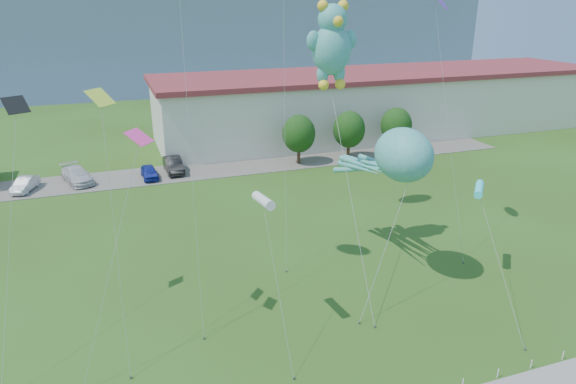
% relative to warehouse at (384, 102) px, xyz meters
% --- Properties ---
extents(parking_strip, '(70.00, 6.00, 0.06)m').
position_rel_warehouse_xyz_m(parking_strip, '(-26.00, -9.00, -4.09)').
color(parking_strip, '#59544C').
rests_on(parking_strip, ground).
extents(hill_ridge, '(160.00, 50.00, 25.00)m').
position_rel_warehouse_xyz_m(hill_ridge, '(-26.00, 76.00, 8.38)').
color(hill_ridge, slate).
rests_on(hill_ridge, ground).
extents(warehouse, '(61.00, 15.00, 8.20)m').
position_rel_warehouse_xyz_m(warehouse, '(0.00, 0.00, 0.00)').
color(warehouse, beige).
rests_on(warehouse, ground).
extents(tree_near, '(3.60, 3.60, 5.47)m').
position_rel_warehouse_xyz_m(tree_near, '(-16.00, -10.00, -0.74)').
color(tree_near, '#3F2B19').
rests_on(tree_near, ground).
extents(tree_mid, '(3.60, 3.60, 5.47)m').
position_rel_warehouse_xyz_m(tree_mid, '(-10.00, -10.00, -0.74)').
color(tree_mid, '#3F2B19').
rests_on(tree_mid, ground).
extents(tree_far, '(3.60, 3.60, 5.47)m').
position_rel_warehouse_xyz_m(tree_far, '(-4.00, -10.00, -0.74)').
color(tree_far, '#3F2B19').
rests_on(tree_far, ground).
extents(parked_car_silver, '(2.43, 4.05, 1.26)m').
position_rel_warehouse_xyz_m(parked_car_silver, '(-43.40, -9.56, -3.43)').
color(parked_car_silver, silver).
rests_on(parked_car_silver, parking_strip).
extents(parked_car_white, '(3.60, 5.56, 1.50)m').
position_rel_warehouse_xyz_m(parked_car_white, '(-38.85, -8.68, -3.32)').
color(parked_car_white, silver).
rests_on(parked_car_white, parking_strip).
extents(parked_car_blue, '(1.68, 3.75, 1.25)m').
position_rel_warehouse_xyz_m(parked_car_blue, '(-31.99, -9.75, -3.44)').
color(parked_car_blue, navy).
rests_on(parked_car_blue, parking_strip).
extents(parked_car_black, '(1.80, 4.76, 1.55)m').
position_rel_warehouse_xyz_m(parked_car_black, '(-29.43, -8.51, -3.29)').
color(parked_car_black, black).
rests_on(parked_car_black, parking_strip).
extents(octopus_kite, '(5.90, 9.94, 10.02)m').
position_rel_warehouse_xyz_m(octopus_kite, '(-19.02, -34.59, 3.68)').
color(octopus_kite, teal).
rests_on(octopus_kite, ground).
extents(teddy_bear_kite, '(3.34, 10.31, 16.97)m').
position_rel_warehouse_xyz_m(teddy_bear_kite, '(-21.60, -30.62, 10.33)').
color(teddy_bear_kite, teal).
rests_on(teddy_bear_kite, ground).
extents(small_kite_white, '(0.50, 5.61, 7.96)m').
position_rel_warehouse_xyz_m(small_kite_white, '(-28.29, -37.79, 3.35)').
color(small_kite_white, silver).
rests_on(small_kite_white, ground).
extents(small_kite_black, '(2.38, 8.20, 12.42)m').
position_rel_warehouse_xyz_m(small_kite_black, '(-39.70, -32.78, 6.40)').
color(small_kite_black, black).
rests_on(small_kite_black, ground).
extents(small_kite_cyan, '(2.74, 8.97, 6.32)m').
position_rel_warehouse_xyz_m(small_kite_cyan, '(-13.83, -36.38, 1.71)').
color(small_kite_cyan, '#37EAF7').
rests_on(small_kite_cyan, ground).
extents(small_kite_pink, '(4.57, 4.30, 11.33)m').
position_rel_warehouse_xyz_m(small_kite_pink, '(-34.32, -36.60, 5.55)').
color(small_kite_pink, '#FF389A').
rests_on(small_kite_pink, ground).
extents(small_kite_yellow, '(1.29, 5.20, 13.10)m').
position_rel_warehouse_xyz_m(small_kite_yellow, '(-35.42, -35.59, 7.04)').
color(small_kite_yellow, '#C2E936').
rests_on(small_kite_yellow, ground).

